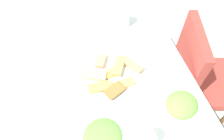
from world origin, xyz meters
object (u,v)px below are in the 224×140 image
(dining_chair, at_px, (197,75))
(fork, at_px, (130,39))
(salad_plate_rice, at_px, (181,105))
(spoon, at_px, (135,37))
(dining_table, at_px, (110,79))
(pide_platter, at_px, (113,75))
(salad_plate_greens, at_px, (102,137))
(paper_napkin, at_px, (132,38))
(drinking_glass, at_px, (124,18))

(dining_chair, distance_m, fork, 0.55)
(salad_plate_rice, relative_size, spoon, 1.28)
(dining_chair, bearing_deg, dining_table, -91.22)
(pide_platter, relative_size, salad_plate_greens, 1.42)
(salad_plate_greens, bearing_deg, pide_platter, 156.39)
(dining_table, relative_size, pide_platter, 3.32)
(dining_table, xyz_separation_m, dining_chair, (0.01, 0.62, -0.17))
(salad_plate_greens, distance_m, paper_napkin, 0.64)
(dining_table, relative_size, drinking_glass, 10.58)
(dining_table, distance_m, spoon, 0.31)
(pide_platter, xyz_separation_m, salad_plate_rice, (0.26, 0.27, 0.01))
(salad_plate_rice, relative_size, fork, 1.39)
(dining_table, bearing_deg, fork, 138.82)
(dining_table, relative_size, fork, 6.75)
(spoon, bearing_deg, paper_napkin, -87.98)
(dining_table, distance_m, paper_napkin, 0.30)
(dining_table, bearing_deg, drinking_glass, 152.12)
(dining_table, bearing_deg, paper_napkin, 136.07)
(dining_chair, bearing_deg, salad_plate_greens, -65.72)
(salad_plate_rice, distance_m, spoon, 0.51)
(salad_plate_rice, height_order, drinking_glass, drinking_glass)
(dining_table, relative_size, dining_chair, 1.29)
(dining_table, height_order, dining_chair, dining_chair)
(salad_plate_rice, xyz_separation_m, spoon, (-0.50, -0.06, -0.02))
(dining_table, height_order, drinking_glass, drinking_glass)
(dining_chair, xyz_separation_m, paper_napkin, (-0.22, -0.42, 0.25))
(salad_plate_greens, relative_size, fork, 1.43)
(paper_napkin, height_order, fork, fork)
(dining_chair, height_order, spoon, dining_chair)
(fork, bearing_deg, salad_plate_greens, -29.79)
(pide_platter, relative_size, paper_napkin, 2.49)
(pide_platter, xyz_separation_m, spoon, (-0.25, 0.21, -0.01))
(pide_platter, bearing_deg, fork, 145.00)
(salad_plate_rice, relative_size, drinking_glass, 2.18)
(dining_chair, distance_m, pide_platter, 0.67)
(dining_chair, distance_m, salad_plate_rice, 0.52)
(fork, distance_m, spoon, 0.04)
(fork, bearing_deg, dining_chair, 62.94)
(salad_plate_greens, bearing_deg, dining_table, 159.83)
(pide_platter, xyz_separation_m, paper_napkin, (-0.25, 0.19, -0.01))
(spoon, bearing_deg, salad_plate_greens, -29.74)
(salad_plate_greens, distance_m, spoon, 0.65)
(dining_chair, xyz_separation_m, drinking_glass, (-0.35, -0.44, 0.31))
(dining_chair, xyz_separation_m, salad_plate_rice, (0.29, -0.34, 0.28))
(paper_napkin, bearing_deg, fork, -90.00)
(fork, height_order, spoon, same)
(dining_table, distance_m, salad_plate_greens, 0.39)
(fork, xyz_separation_m, spoon, (0.00, 0.04, 0.00))
(salad_plate_greens, relative_size, drinking_glass, 2.24)
(drinking_glass, height_order, paper_napkin, drinking_glass)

